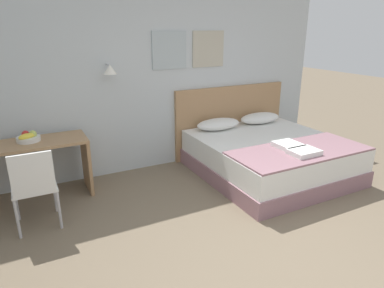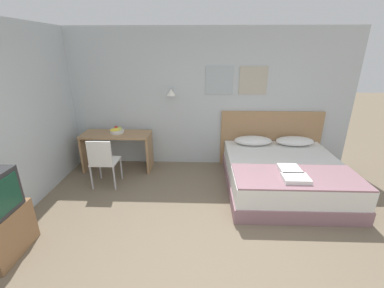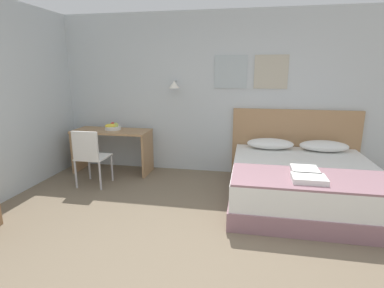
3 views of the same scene
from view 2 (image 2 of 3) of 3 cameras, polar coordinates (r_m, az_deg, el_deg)
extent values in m
plane|color=#756651|center=(3.16, 1.42, -25.56)|extent=(24.00, 24.00, 0.00)
cube|color=silver|center=(5.07, 1.93, 9.80)|extent=(5.85, 0.06, 2.65)
cube|color=#A8B7BC|center=(4.99, 6.13, 13.87)|extent=(0.52, 0.02, 0.52)
cube|color=#B7B29E|center=(5.07, 13.45, 13.55)|extent=(0.52, 0.02, 0.52)
cylinder|color=#B2B2B7|center=(4.96, -4.55, 12.14)|extent=(0.02, 0.16, 0.02)
cone|color=white|center=(4.88, -4.65, 11.40)|extent=(0.17, 0.17, 0.12)
cube|color=gray|center=(4.69, 19.40, -8.20)|extent=(1.87, 1.97, 0.22)
cube|color=white|center=(4.57, 19.79, -5.31)|extent=(1.83, 1.93, 0.30)
cube|color=#A87F56|center=(5.40, 16.98, 1.15)|extent=(1.99, 0.06, 1.12)
ellipsoid|color=white|center=(5.06, 13.40, 0.75)|extent=(0.71, 0.36, 0.16)
ellipsoid|color=white|center=(5.27, 21.87, 0.61)|extent=(0.71, 0.36, 0.16)
cube|color=gray|center=(4.02, 22.39, -6.72)|extent=(1.81, 0.79, 0.02)
cube|color=white|center=(4.09, 20.88, -5.35)|extent=(0.30, 0.34, 0.06)
cube|color=white|center=(3.86, 22.08, -7.12)|extent=(0.36, 0.27, 0.06)
cube|color=#A87F56|center=(5.13, -16.52, 2.07)|extent=(1.30, 0.54, 0.03)
cube|color=#A87F56|center=(5.48, -22.38, -1.58)|extent=(0.04, 0.50, 0.70)
cube|color=#A87F56|center=(5.10, -9.38, -1.87)|extent=(0.04, 0.50, 0.70)
cube|color=white|center=(4.69, -18.69, -3.64)|extent=(0.43, 0.43, 0.02)
cube|color=white|center=(4.43, -19.89, -2.06)|extent=(0.40, 0.03, 0.43)
cylinder|color=#B7B7BC|center=(5.01, -19.76, -4.99)|extent=(0.03, 0.03, 0.43)
cylinder|color=#B7B7BC|center=(4.88, -15.46, -5.18)|extent=(0.03, 0.03, 0.43)
cylinder|color=#B7B7BC|center=(4.69, -21.44, -7.03)|extent=(0.03, 0.03, 0.43)
cylinder|color=#B7B7BC|center=(4.55, -16.87, -7.30)|extent=(0.03, 0.03, 0.43)
cylinder|color=silver|center=(5.16, -16.34, 2.71)|extent=(0.27, 0.27, 0.05)
sphere|color=#B2C156|center=(5.13, -15.81, 3.26)|extent=(0.09, 0.09, 0.09)
sphere|color=red|center=(5.19, -16.48, 3.38)|extent=(0.09, 0.09, 0.09)
ellipsoid|color=yellow|center=(5.10, -16.74, 3.05)|extent=(0.20, 0.14, 0.07)
cube|color=#8E6642|center=(3.81, -36.94, -15.72)|extent=(0.44, 0.67, 0.56)
cube|color=#194733|center=(3.43, -35.95, -9.19)|extent=(0.01, 0.40, 0.38)
camera|label=1|loc=(1.72, -72.95, -3.09)|focal=32.00mm
camera|label=3|loc=(0.87, 77.20, -39.37)|focal=28.00mm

